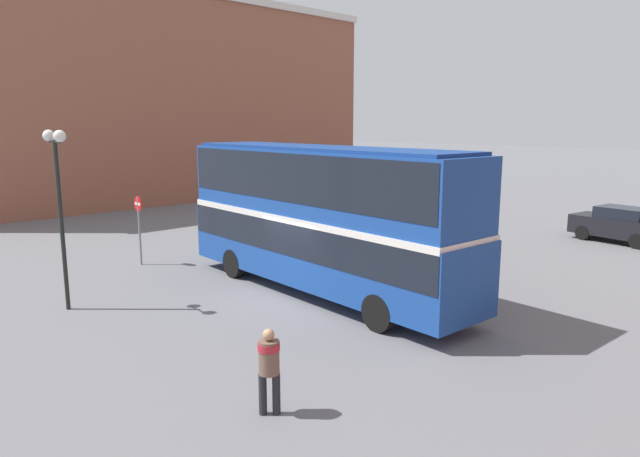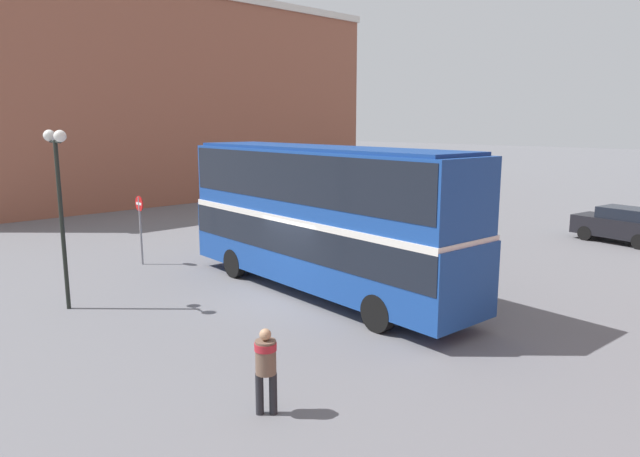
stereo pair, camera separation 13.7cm
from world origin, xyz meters
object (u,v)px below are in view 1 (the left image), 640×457
(pedestrian_foreground, at_px, (269,362))
(parked_car_kerb_near, at_px, (619,224))
(street_lamp_twin_globe, at_px, (58,180))
(no_entry_sign, at_px, (139,220))
(parked_car_kerb_far, at_px, (407,200))
(double_decker_bus, at_px, (320,211))

(pedestrian_foreground, relative_size, parked_car_kerb_near, 0.40)
(street_lamp_twin_globe, distance_m, no_entry_sign, 5.77)
(parked_car_kerb_far, xyz_separation_m, no_entry_sign, (1.30, -18.39, 1.04))
(pedestrian_foreground, xyz_separation_m, parked_car_kerb_near, (-1.20, 21.48, -0.20))
(parked_car_kerb_near, xyz_separation_m, no_entry_sign, (-11.24, -17.80, 0.93))
(pedestrian_foreground, height_order, street_lamp_twin_globe, street_lamp_twin_globe)
(parked_car_kerb_far, distance_m, no_entry_sign, 18.47)
(parked_car_kerb_near, height_order, parked_car_kerb_far, parked_car_kerb_near)
(double_decker_bus, relative_size, no_entry_sign, 4.30)
(no_entry_sign, bearing_deg, pedestrian_foreground, -16.46)
(pedestrian_foreground, height_order, parked_car_kerb_far, pedestrian_foreground)
(parked_car_kerb_near, bearing_deg, no_entry_sign, 65.19)
(parked_car_kerb_near, distance_m, parked_car_kerb_far, 12.56)
(double_decker_bus, bearing_deg, parked_car_kerb_near, 79.45)
(double_decker_bus, xyz_separation_m, parked_car_kerb_far, (-8.77, 15.97, -1.95))
(double_decker_bus, xyz_separation_m, street_lamp_twin_globe, (-3.94, -6.49, 1.14))
(pedestrian_foreground, distance_m, parked_car_kerb_near, 21.52)
(pedestrian_foreground, relative_size, street_lamp_twin_globe, 0.32)
(double_decker_bus, xyz_separation_m, pedestrian_foreground, (4.98, -6.09, -1.65))
(parked_car_kerb_near, distance_m, street_lamp_twin_globe, 23.39)
(double_decker_bus, relative_size, street_lamp_twin_globe, 2.21)
(pedestrian_foreground, xyz_separation_m, no_entry_sign, (-12.45, 3.68, 0.73))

